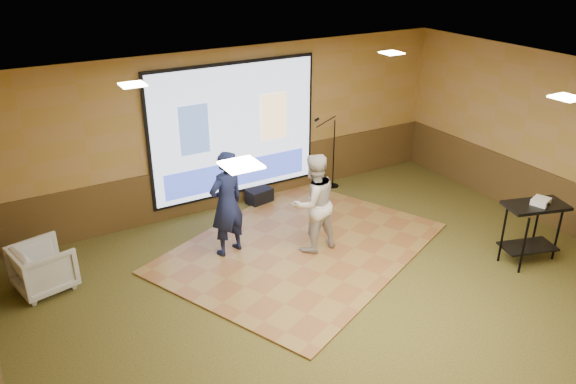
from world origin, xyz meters
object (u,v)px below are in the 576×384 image
projector_screen (235,132)px  projector (541,201)px  player_right (313,203)px  av_table (533,221)px  mic_stand (331,165)px  player_left (227,204)px  duffel_bag (260,196)px  dance_floor (301,247)px  banquet_chair (43,267)px

projector_screen → projector: (3.17, -4.25, -0.43)m
player_right → av_table: size_ratio=1.66×
mic_stand → player_left: bearing=-167.3°
player_left → av_table: size_ratio=1.75×
projector_screen → projector: size_ratio=11.90×
player_left → duffel_bag: 2.10m
player_right → duffel_bag: player_right is taller
dance_floor → av_table: size_ratio=4.38×
projector_screen → av_table: (3.12, -4.22, -0.77)m
player_right → projector: bearing=142.3°
player_right → av_table: (2.80, -2.00, -0.16)m
projector → banquet_chair: projector is taller
player_right → banquet_chair: (-4.01, 1.04, -0.51)m
player_left → projector: 4.87m
player_left → projector: bearing=132.3°
dance_floor → player_right: bearing=-45.3°
projector → mic_stand: size_ratio=0.18×
av_table → banquet_chair: av_table is taller
banquet_chair → duffel_bag: size_ratio=1.64×
projector_screen → player_left: bearing=-119.9°
projector_screen → av_table: 5.30m
player_right → duffel_bag: size_ratio=3.49×
player_right → mic_stand: (1.70, 1.99, -0.37)m
mic_stand → av_table: bearing=-87.1°
player_left → player_right: (1.25, -0.60, -0.05)m
dance_floor → projector: bearing=-35.9°
dance_floor → player_left: (-1.11, 0.46, 0.89)m
av_table → projector: (0.05, -0.03, 0.34)m
dance_floor → projector: 3.84m
projector → projector_screen: bearing=107.8°
av_table → duffel_bag: size_ratio=2.10×
projector_screen → av_table: bearing=-53.6°
projector_screen → projector: bearing=-53.3°
player_right → projector: size_ratio=5.96×
projector_screen → projector: projector_screen is taller
player_left → banquet_chair: player_left is taller
player_left → av_table: 4.81m
projector_screen → player_right: (0.31, -2.23, -0.61)m
projector → duffel_bag: (-2.79, 4.06, -0.90)m
player_right → projector_screen: bearing=-84.4°
dance_floor → av_table: bearing=-36.0°
player_left → av_table: bearing=132.3°
projector_screen → mic_stand: 2.25m
dance_floor → player_left: bearing=157.7°
mic_stand → banquet_chair: size_ratio=1.98×
player_left → mic_stand: bearing=-169.9°
projector → duffel_bag: 5.01m
duffel_bag → projector: bearing=-55.5°
duffel_bag → av_table: bearing=-55.9°
player_left → duffel_bag: player_left is taller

